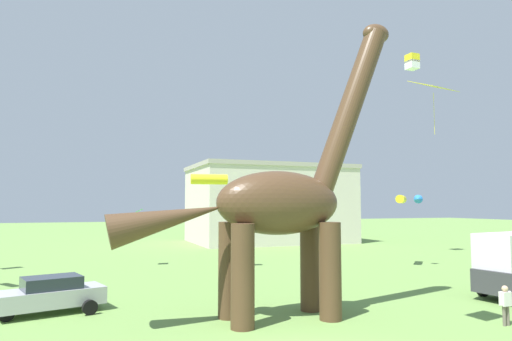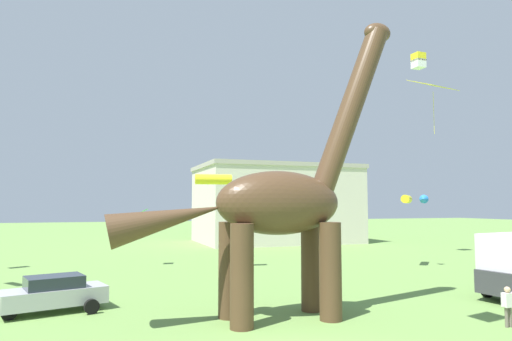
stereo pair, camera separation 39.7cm
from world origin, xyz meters
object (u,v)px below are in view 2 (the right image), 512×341
Objects in this scene: kite_far_left at (144,211)px; kite_near_low at (433,86)px; person_near_flyer at (226,272)px; person_watching_child at (508,303)px; dinosaur_sculpture at (278,203)px; parked_sedan_left at (54,293)px; kite_drifting at (213,180)px; kite_mid_left at (410,199)px; kite_high_right at (418,61)px.

kite_near_low reaches higher than kite_far_left.
person_near_flyer is 14.84m from person_watching_child.
person_near_flyer is (0.24, 8.82, -4.01)m from dinosaur_sculpture.
parked_sedan_left is at bearing 92.91° from person_near_flyer.
person_near_flyer is 0.90× the size of kite_far_left.
kite_drifting is (-3.07, 19.44, -2.29)m from kite_near_low.
parked_sedan_left is 10.01m from person_near_flyer.
kite_far_left is (4.96, 13.74, 3.34)m from parked_sedan_left.
kite_mid_left is (23.82, 6.64, 4.24)m from parked_sedan_left.
kite_drifting is (4.58, -3.32, 2.30)m from kite_far_left.
kite_near_low is (-11.21, -15.65, 3.69)m from kite_mid_left.
kite_far_left is at bearing 159.36° from kite_mid_left.
person_near_flyer is 15.67m from kite_mid_left.
person_watching_child is at bearing -62.41° from kite_far_left.
kite_drifting is 22.31m from kite_high_right.
kite_high_right reaches higher than kite_near_low.
person_watching_child is at bearing 11.25° from kite_near_low.
kite_high_right is at bearing -71.42° from person_watching_child.
dinosaur_sculpture is 11.62× the size of person_near_flyer.
kite_far_left is (-3.96, 9.21, 3.47)m from person_near_flyer.
parked_sedan_left is 1.68× the size of kite_drifting.
kite_high_right is (20.13, 15.63, 12.98)m from dinosaur_sculpture.
kite_near_low is (3.93, -4.73, 4.05)m from dinosaur_sculpture.
person_watching_child is at bearing -116.31° from kite_mid_left.
kite_mid_left is (14.89, 2.11, 4.37)m from person_near_flyer.
kite_far_left reaches higher than person_near_flyer.
kite_far_left is 0.46× the size of kite_drifting.
dinosaur_sculpture reaches higher than kite_drifting.
kite_far_left is (-3.71, 18.03, -0.54)m from dinosaur_sculpture.
kite_high_right reaches higher than person_watching_child.
dinosaur_sculpture is 4.82× the size of kite_drifting.
dinosaur_sculpture is at bearing -93.35° from kite_drifting.
dinosaur_sculpture is 10.47× the size of kite_far_left.
dinosaur_sculpture reaches higher than person_watching_child.
kite_mid_left is 1.85× the size of kite_far_left.
dinosaur_sculpture reaches higher than kite_mid_left.
person_near_flyer is 27.03m from kite_high_right.
kite_drifting reaches higher than person_watching_child.
dinosaur_sculpture is 10.43m from parked_sedan_left.
parked_sedan_left is at bearing 24.17° from person_watching_child.
kite_drifting is at bearing 71.55° from dinosaur_sculpture.
kite_mid_left is at bearing -14.84° from kite_drifting.
kite_near_low is at bearing -125.59° from kite_mid_left.
kite_near_low is at bearing -51.65° from parked_sedan_left.
person_near_flyer is at bearing -161.10° from kite_high_right.
kite_high_right is (28.80, 11.34, 16.86)m from parked_sedan_left.
person_watching_child is at bearing -122.22° from kite_high_right.
kite_near_low is 1.40× the size of kite_high_right.
person_near_flyer is 0.58× the size of kite_near_low.
kite_mid_left reaches higher than person_watching_child.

